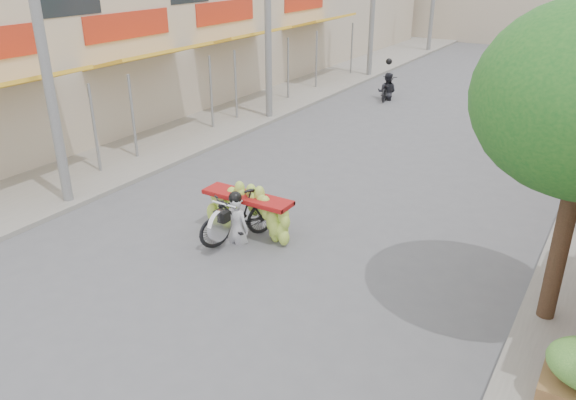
% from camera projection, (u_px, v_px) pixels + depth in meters
% --- Properties ---
extents(ground, '(120.00, 120.00, 0.00)m').
position_uv_depth(ground, '(139.00, 343.00, 8.94)').
color(ground, '#55555A').
rests_on(ground, ground).
extents(sidewalk_left, '(4.00, 60.00, 0.12)m').
position_uv_depth(sidewalk_left, '(277.00, 96.00, 23.94)').
color(sidewalk_left, gray).
rests_on(sidewalk_left, ground).
extents(shophouse_row_left, '(9.77, 40.00, 6.00)m').
position_uv_depth(shophouse_row_left, '(167.00, 20.00, 24.34)').
color(shophouse_row_left, '#BCAC95').
rests_on(shophouse_row_left, ground).
extents(utility_pole_near, '(0.60, 0.24, 8.00)m').
position_uv_depth(utility_pole_near, '(40.00, 36.00, 12.22)').
color(utility_pole_near, slate).
rests_on(utility_pole_near, ground).
extents(utility_pole_mid, '(0.60, 0.24, 8.00)m').
position_uv_depth(utility_pole_mid, '(268.00, 5.00, 19.23)').
color(utility_pole_mid, slate).
rests_on(utility_pole_mid, ground).
extents(banana_motorbike, '(2.20, 1.97, 1.93)m').
position_uv_depth(banana_motorbike, '(241.00, 210.00, 11.94)').
color(banana_motorbike, black).
rests_on(banana_motorbike, ground).
extents(bg_motorbike_a, '(0.86, 1.64, 1.95)m').
position_uv_depth(bg_motorbike_a, '(388.00, 82.00, 23.33)').
color(bg_motorbike_a, black).
rests_on(bg_motorbike_a, ground).
extents(bg_motorbike_b, '(1.12, 1.55, 1.95)m').
position_uv_depth(bg_motorbike_b, '(516.00, 64.00, 26.28)').
color(bg_motorbike_b, black).
rests_on(bg_motorbike_b, ground).
extents(bg_motorbike_c, '(1.01, 1.44, 1.95)m').
position_uv_depth(bg_motorbike_c, '(530.00, 54.00, 29.00)').
color(bg_motorbike_c, black).
rests_on(bg_motorbike_c, ground).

